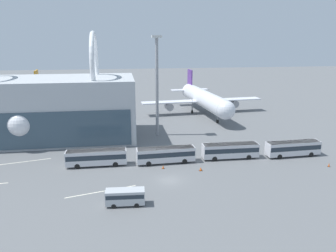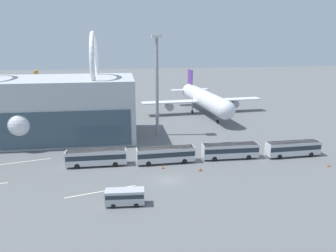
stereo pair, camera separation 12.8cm
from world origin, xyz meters
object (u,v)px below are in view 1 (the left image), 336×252
shuttle_bus_3 (293,148)px  traffic_cone_2 (329,165)px  shuttle_bus_0 (96,157)px  shuttle_bus_1 (166,154)px  shuttle_bus_2 (230,150)px  airliner_at_gate_near (32,110)px  airliner_at_gate_far (203,99)px  traffic_cone_1 (163,167)px  traffic_cone_0 (201,169)px  service_van_foreground (125,196)px  floodlight_mast (157,79)px

shuttle_bus_3 → traffic_cone_2: size_ratio=15.99×
shuttle_bus_0 → shuttle_bus_1: size_ratio=0.99×
shuttle_bus_3 → shuttle_bus_2: bearing=175.3°
airliner_at_gate_near → airliner_at_gate_far: 51.86m
airliner_at_gate_far → traffic_cone_1: size_ratio=61.35×
shuttle_bus_2 → traffic_cone_0: (-7.53, -5.46, -1.50)m
airliner_at_gate_near → traffic_cone_0: bearing=43.8°
shuttle_bus_1 → shuttle_bus_3: same height
shuttle_bus_3 → shuttle_bus_0: bearing=176.9°
airliner_at_gate_far → shuttle_bus_3: airliner_at_gate_far is taller
traffic_cone_1 → airliner_at_gate_far: bearing=66.8°
shuttle_bus_3 → traffic_cone_1: (-27.83, -2.94, -1.52)m
airliner_at_gate_far → airliner_at_gate_near: bearing=-79.1°
shuttle_bus_2 → service_van_foreground: bearing=-141.9°
shuttle_bus_3 → service_van_foreground: bearing=-157.9°
shuttle_bus_2 → floodlight_mast: size_ratio=0.47×
airliner_at_gate_near → traffic_cone_2: airliner_at_gate_near is taller
airliner_at_gate_far → shuttle_bus_3: 42.90m
airliner_at_gate_near → traffic_cone_2: (62.54, -34.54, -5.50)m
airliner_at_gate_near → shuttle_bus_2: airliner_at_gate_near is taller
airliner_at_gate_far → service_van_foreground: bearing=-29.3°
airliner_at_gate_far → service_van_foreground: (-26.60, -57.98, -3.59)m
airliner_at_gate_far → traffic_cone_0: airliner_at_gate_far is taller
traffic_cone_2 → shuttle_bus_2: bearing=157.7°
traffic_cone_2 → floodlight_mast: bearing=139.2°
airliner_at_gate_near → traffic_cone_0: airliner_at_gate_near is taller
service_van_foreground → traffic_cone_0: bearing=41.5°
shuttle_bus_1 → traffic_cone_2: bearing=-14.3°
shuttle_bus_1 → shuttle_bus_3: (26.93, 0.02, 0.00)m
traffic_cone_1 → floodlight_mast: bearing=86.2°
traffic_cone_0 → shuttle_bus_3: bearing=13.3°
shuttle_bus_1 → service_van_foreground: 18.08m
airliner_at_gate_near → traffic_cone_0: (37.56, -32.87, -5.51)m
airliner_at_gate_far → shuttle_bus_0: size_ratio=3.60×
service_van_foreground → airliner_at_gate_near: bearing=121.4°
traffic_cone_0 → shuttle_bus_1: bearing=140.3°
shuttle_bus_0 → floodlight_mast: floodlight_mast is taller
shuttle_bus_3 → traffic_cone_1: size_ratio=17.18×
floodlight_mast → traffic_cone_1: 26.60m
shuttle_bus_2 → floodlight_mast: floodlight_mast is taller
traffic_cone_0 → traffic_cone_1: bearing=163.7°
shuttle_bus_1 → traffic_cone_0: size_ratio=16.39×
airliner_at_gate_far → shuttle_bus_0: (-31.77, -41.46, -3.18)m
service_van_foreground → traffic_cone_0: 18.09m
shuttle_bus_0 → shuttle_bus_3: bearing=-0.7°
shuttle_bus_2 → shuttle_bus_3: size_ratio=0.99×
airliner_at_gate_far → service_van_foreground: 63.89m
airliner_at_gate_near → floodlight_mast: 34.37m
service_van_foreground → traffic_cone_1: size_ratio=8.63×
service_van_foreground → floodlight_mast: 38.97m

